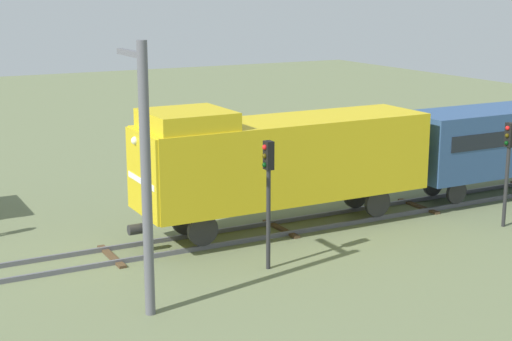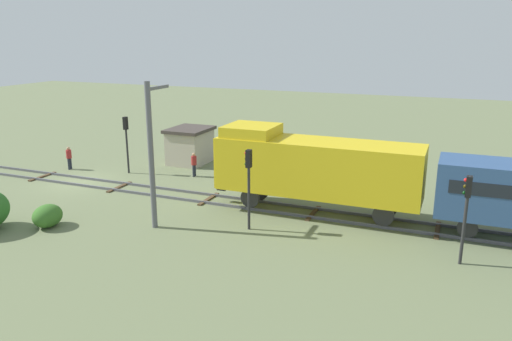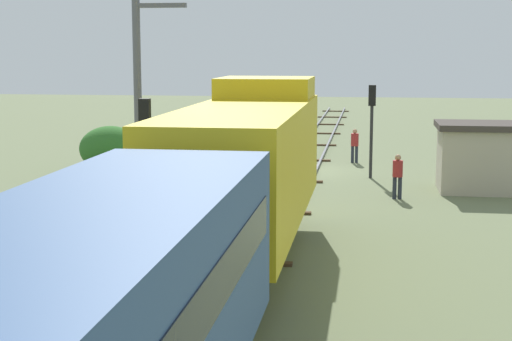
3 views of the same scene
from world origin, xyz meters
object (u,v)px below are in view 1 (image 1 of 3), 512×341
at_px(locomotive, 280,157).
at_px(traffic_signal_far, 508,155).
at_px(catenary_mast, 145,173).
at_px(traffic_signal_mid, 268,181).

bearing_deg(locomotive, traffic_signal_far, 64.88).
bearing_deg(catenary_mast, locomotive, 125.16).
bearing_deg(traffic_signal_mid, catenary_mast, -71.58).
height_order(locomotive, traffic_signal_far, locomotive).
distance_m(traffic_signal_mid, traffic_signal_far, 10.08).
distance_m(locomotive, traffic_signal_far, 8.48).
xyz_separation_m(locomotive, traffic_signal_far, (3.60, 7.68, -0.01)).
bearing_deg(traffic_signal_mid, traffic_signal_far, 88.86).
bearing_deg(catenary_mast, traffic_signal_far, 95.19).
bearing_deg(traffic_signal_far, traffic_signal_mid, -91.14).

